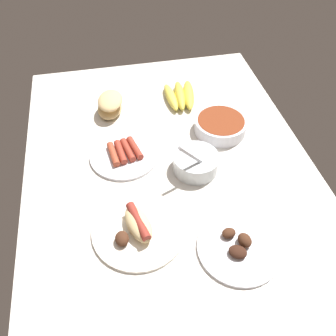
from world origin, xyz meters
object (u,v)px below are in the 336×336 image
(banana_bunch, at_px, (181,96))
(bowl_chili, at_px, (220,125))
(plate_hotdog_assembled, at_px, (138,227))
(plate_sausages, at_px, (124,154))
(bowl_coleslaw, at_px, (196,162))
(plate_grilled_meat, at_px, (239,247))
(bread_stack, at_px, (110,104))

(banana_bunch, xyz_separation_m, bowl_chili, (0.20, 0.09, 0.01))
(plate_hotdog_assembled, relative_size, plate_sausages, 1.13)
(bowl_coleslaw, bearing_deg, banana_bunch, 174.42)
(bowl_chili, relative_size, bowl_coleslaw, 1.17)
(plate_hotdog_assembled, relative_size, banana_bunch, 1.38)
(bowl_coleslaw, relative_size, plate_grilled_meat, 0.69)
(plate_hotdog_assembled, bearing_deg, bowl_chili, 135.90)
(banana_bunch, distance_m, bowl_chili, 0.22)
(bowl_coleslaw, bearing_deg, plate_hotdog_assembled, -47.63)
(bowl_coleslaw, bearing_deg, bread_stack, -145.23)
(bowl_chili, bearing_deg, plate_sausages, -80.85)
(banana_bunch, relative_size, bread_stack, 1.29)
(bowl_chili, bearing_deg, bowl_coleslaw, -39.21)
(plate_hotdog_assembled, height_order, plate_sausages, plate_hotdog_assembled)
(plate_sausages, relative_size, banana_bunch, 1.22)
(bowl_chili, relative_size, plate_grilled_meat, 0.81)
(plate_sausages, distance_m, bowl_chili, 0.34)
(plate_hotdog_assembled, xyz_separation_m, bread_stack, (-0.52, -0.02, 0.02))
(plate_sausages, height_order, bowl_coleslaw, bowl_coleslaw)
(bowl_coleslaw, xyz_separation_m, bread_stack, (-0.33, -0.23, 0.01))
(plate_sausages, relative_size, bowl_coleslaw, 1.49)
(plate_hotdog_assembled, relative_size, bread_stack, 1.79)
(bread_stack, bearing_deg, bowl_coleslaw, 34.77)
(plate_hotdog_assembled, relative_size, bowl_coleslaw, 1.68)
(plate_grilled_meat, bearing_deg, plate_hotdog_assembled, -113.05)
(bowl_coleslaw, height_order, plate_grilled_meat, bowl_coleslaw)
(bread_stack, bearing_deg, bowl_chili, 63.77)
(plate_grilled_meat, bearing_deg, bowl_coleslaw, -172.45)
(bowl_coleslaw, distance_m, bread_stack, 0.41)
(plate_hotdog_assembled, xyz_separation_m, banana_bunch, (-0.55, 0.24, 0.00))
(plate_sausages, xyz_separation_m, banana_bunch, (-0.26, 0.25, 0.01))
(plate_hotdog_assembled, distance_m, bowl_chili, 0.48)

